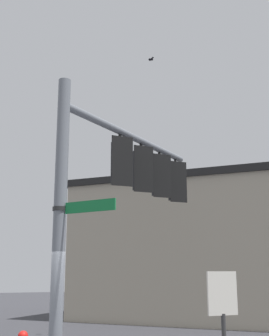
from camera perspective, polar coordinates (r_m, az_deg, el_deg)
signal_pole at (r=9.03m, az=-9.44°, el=-7.01°), size 0.26×0.26×6.06m
mast_arm at (r=11.70m, az=-0.12°, el=3.86°), size 4.56×3.37×0.18m
traffic_light_nearest_pole at (r=10.99m, az=-1.91°, el=0.72°), size 0.54×0.49×1.31m
traffic_light_mid_inner at (r=11.82m, az=0.80°, el=-0.26°), size 0.54×0.49×1.31m
traffic_light_mid_outer at (r=12.68m, az=3.14°, el=-1.11°), size 0.54×0.49×1.31m
traffic_light_arm_end at (r=13.56m, az=5.19°, el=-1.84°), size 0.54×0.49×1.31m
street_name_sign at (r=8.81m, az=-7.44°, el=-4.97°), size 0.93×1.22×0.22m
bird_flying at (r=16.53m, az=2.10°, el=13.54°), size 0.20×0.26×0.08m
storefront_building at (r=21.35m, az=10.42°, el=-10.03°), size 13.60×13.72×6.22m
historical_marker at (r=8.52m, az=11.11°, el=-17.56°), size 0.60×0.08×2.13m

